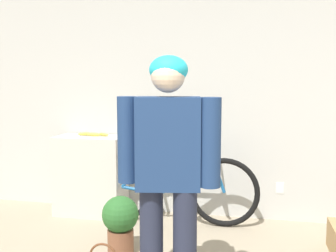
{
  "coord_description": "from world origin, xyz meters",
  "views": [
    {
      "loc": [
        0.28,
        -1.38,
        1.47
      ],
      "look_at": [
        -0.26,
        1.01,
        1.19
      ],
      "focal_mm": 42.0,
      "sensor_mm": 36.0,
      "label": 1
    }
  ],
  "objects_px": {
    "person": "(168,165)",
    "banana": "(93,134)",
    "bicycle": "(172,188)",
    "potted_plant": "(120,222)"
  },
  "relations": [
    {
      "from": "person",
      "to": "bicycle",
      "type": "xyz_separation_m",
      "value": [
        -0.29,
        1.47,
        -0.57
      ]
    },
    {
      "from": "banana",
      "to": "potted_plant",
      "type": "bearing_deg",
      "value": -56.11
    },
    {
      "from": "bicycle",
      "to": "potted_plant",
      "type": "relative_size",
      "value": 3.53
    },
    {
      "from": "bicycle",
      "to": "potted_plant",
      "type": "bearing_deg",
      "value": -109.44
    },
    {
      "from": "banana",
      "to": "person",
      "type": "bearing_deg",
      "value": -53.19
    },
    {
      "from": "bicycle",
      "to": "banana",
      "type": "xyz_separation_m",
      "value": [
        -0.91,
        0.13,
        0.51
      ]
    },
    {
      "from": "person",
      "to": "bicycle",
      "type": "height_order",
      "value": "person"
    },
    {
      "from": "person",
      "to": "banana",
      "type": "distance_m",
      "value": 2.01
    },
    {
      "from": "banana",
      "to": "bicycle",
      "type": "bearing_deg",
      "value": -8.25
    },
    {
      "from": "person",
      "to": "banana",
      "type": "relative_size",
      "value": 4.4
    }
  ]
}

